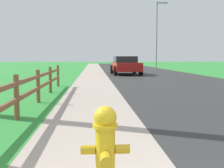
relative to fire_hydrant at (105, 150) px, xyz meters
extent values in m
plane|color=green|center=(0.87, 23.89, -0.46)|extent=(120.00, 120.00, 0.00)
cube|color=#313131|center=(4.37, 25.89, -0.45)|extent=(7.00, 66.00, 0.01)
cube|color=#B7A597|center=(-2.13, 25.89, -0.45)|extent=(6.00, 66.00, 0.01)
cube|color=green|center=(-3.63, 25.89, -0.45)|extent=(5.00, 66.00, 0.00)
cylinder|color=yellow|center=(0.00, 0.01, -0.10)|extent=(0.18, 0.18, 0.70)
cylinder|color=yellow|center=(0.00, 0.01, 0.23)|extent=(0.23, 0.23, 0.03)
sphere|color=yellow|center=(0.00, 0.01, 0.30)|extent=(0.21, 0.21, 0.21)
cube|color=gold|center=(0.00, 0.01, 0.37)|extent=(0.04, 0.04, 0.04)
cylinder|color=gold|center=(-0.16, 0.01, 0.00)|extent=(0.14, 0.09, 0.09)
cylinder|color=gold|center=(0.16, 0.01, 0.00)|extent=(0.14, 0.09, 0.09)
cylinder|color=gold|center=(0.00, -0.17, -0.03)|extent=(0.11, 0.16, 0.11)
cylinder|color=brown|center=(-1.70, 3.41, 0.02)|extent=(0.11, 0.11, 0.96)
cylinder|color=brown|center=(-1.70, 5.75, 0.02)|extent=(0.11, 0.11, 0.96)
cylinder|color=brown|center=(-1.70, 8.09, 0.02)|extent=(0.11, 0.11, 0.96)
cylinder|color=brown|center=(-1.70, 10.43, 0.02)|extent=(0.11, 0.11, 0.96)
cube|color=brown|center=(-1.70, 4.58, -0.02)|extent=(0.07, 11.71, 0.09)
cube|color=brown|center=(-1.70, 4.58, 0.31)|extent=(0.07, 11.71, 0.09)
cube|color=maroon|center=(2.36, 19.40, 0.15)|extent=(1.99, 4.46, 0.63)
cube|color=#1E232B|center=(2.35, 19.63, 0.70)|extent=(1.70, 2.09, 0.47)
cylinder|color=black|center=(1.39, 20.74, -0.11)|extent=(0.24, 0.70, 0.69)
cylinder|color=black|center=(3.25, 20.80, -0.11)|extent=(0.24, 0.70, 0.69)
cylinder|color=black|center=(1.48, 18.01, -0.11)|extent=(0.24, 0.70, 0.69)
cylinder|color=black|center=(3.33, 18.07, -0.11)|extent=(0.24, 0.70, 0.69)
cylinder|color=gray|center=(6.65, 28.00, 3.15)|extent=(0.14, 0.14, 7.21)
cube|color=#999999|center=(7.20, 28.00, 6.60)|extent=(1.10, 0.20, 0.14)
camera|label=1|loc=(-0.10, -2.58, 0.85)|focal=46.05mm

